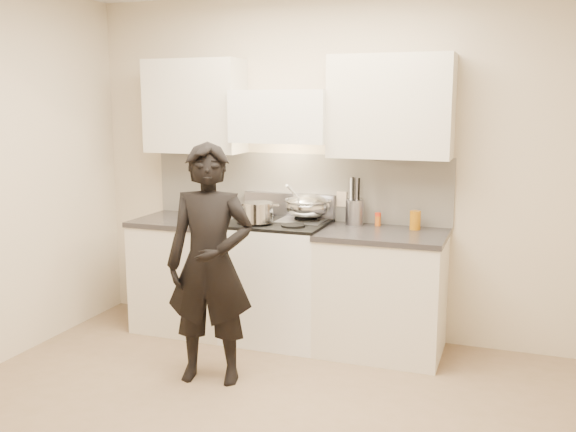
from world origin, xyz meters
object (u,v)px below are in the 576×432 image
Objects in this scene: counter_right at (382,292)px; wok at (308,206)px; person at (210,264)px; stove at (278,280)px; utensil_crock at (354,210)px.

wok is (-0.63, 0.14, 0.60)m from counter_right.
wok is at bearing 167.84° from counter_right.
person is at bearing -108.73° from wok.
stove reaches higher than counter_right.
wok is 1.24× the size of utensil_crock.
stove is at bearing -180.00° from counter_right.
stove is at bearing 69.06° from person.
utensil_crock is (0.56, 0.20, 0.56)m from stove.
stove is 0.95m from person.
counter_right is 0.57× the size of person.
counter_right is 2.50× the size of utensil_crock.
utensil_crock is 0.23× the size of person.
person is (-0.35, -1.02, -0.26)m from wok.
stove is 0.82m from utensil_crock.
wok reaches higher than stove.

